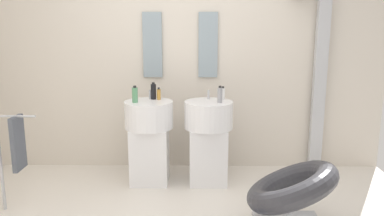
% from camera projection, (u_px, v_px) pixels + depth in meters
% --- Properties ---
extents(rear_partition, '(4.80, 0.10, 2.60)m').
position_uv_depth(rear_partition, '(181.00, 60.00, 4.59)').
color(rear_partition, beige).
rests_on(rear_partition, ground_plane).
extents(pedestal_sink_left, '(0.52, 0.52, 1.00)m').
position_uv_depth(pedestal_sink_left, '(149.00, 137.00, 4.23)').
color(pedestal_sink_left, white).
rests_on(pedestal_sink_left, ground_plane).
extents(pedestal_sink_right, '(0.52, 0.52, 1.00)m').
position_uv_depth(pedestal_sink_right, '(208.00, 137.00, 4.22)').
color(pedestal_sink_right, white).
rests_on(pedestal_sink_right, ground_plane).
extents(vanity_mirror_left, '(0.22, 0.03, 0.74)m').
position_uv_depth(vanity_mirror_left, '(153.00, 45.00, 4.49)').
color(vanity_mirror_left, '#8C9EA8').
extents(vanity_mirror_right, '(0.22, 0.03, 0.74)m').
position_uv_depth(vanity_mirror_right, '(208.00, 45.00, 4.48)').
color(vanity_mirror_right, '#8C9EA8').
extents(shower_column, '(0.49, 0.24, 2.05)m').
position_uv_depth(shower_column, '(318.00, 80.00, 4.50)').
color(shower_column, '#B7BABF').
rests_on(shower_column, ground_plane).
extents(lounge_chair, '(1.02, 1.02, 0.65)m').
position_uv_depth(lounge_chair, '(291.00, 192.00, 3.21)').
color(lounge_chair, '#B7BABF').
rests_on(lounge_chair, ground_plane).
extents(towel_rack, '(0.37, 0.22, 0.95)m').
position_uv_depth(towel_rack, '(15.00, 145.00, 3.54)').
color(towel_rack, '#B7BABF').
rests_on(towel_rack, ground_plane).
extents(soap_bottle_green, '(0.06, 0.06, 0.18)m').
position_uv_depth(soap_bottle_green, '(135.00, 95.00, 4.07)').
color(soap_bottle_green, '#59996B').
rests_on(soap_bottle_green, pedestal_sink_left).
extents(soap_bottle_grey, '(0.05, 0.05, 0.18)m').
position_uv_depth(soap_bottle_grey, '(220.00, 95.00, 4.06)').
color(soap_bottle_grey, '#99999E').
rests_on(soap_bottle_grey, pedestal_sink_right).
extents(soap_bottle_black, '(0.06, 0.06, 0.18)m').
position_uv_depth(soap_bottle_black, '(153.00, 91.00, 4.25)').
color(soap_bottle_black, black).
rests_on(soap_bottle_black, pedestal_sink_left).
extents(soap_bottle_white, '(0.04, 0.04, 0.15)m').
position_uv_depth(soap_bottle_white, '(223.00, 94.00, 4.22)').
color(soap_bottle_white, white).
rests_on(soap_bottle_white, pedestal_sink_right).
extents(soap_bottle_amber, '(0.04, 0.04, 0.13)m').
position_uv_depth(soap_bottle_amber, '(159.00, 94.00, 4.24)').
color(soap_bottle_amber, '#C68C38').
rests_on(soap_bottle_amber, pedestal_sink_left).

